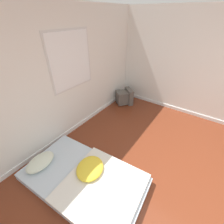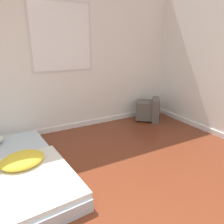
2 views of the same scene
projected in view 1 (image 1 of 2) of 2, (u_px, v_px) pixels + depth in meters
wall_back at (41, 88)px, 2.66m from camera, size 8.24×0.08×2.60m
mattress_bed at (84, 178)px, 2.50m from camera, size 1.30×2.10×0.29m
crt_tv at (125, 97)px, 4.68m from camera, size 0.61×0.60×0.46m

